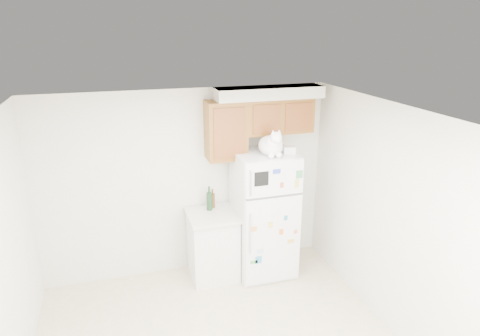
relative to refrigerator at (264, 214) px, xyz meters
name	(u,v)px	position (x,y,z in m)	size (l,w,h in m)	color
room_shell	(232,203)	(-0.83, -1.36, 0.82)	(3.84, 4.04, 2.52)	silver
refrigerator	(264,214)	(0.00, 0.00, 0.00)	(0.76, 0.78, 1.70)	white
base_counter	(213,245)	(-0.69, 0.07, -0.39)	(0.64, 0.64, 0.92)	white
cat	(272,145)	(0.04, -0.13, 0.99)	(0.36, 0.52, 0.37)	white
storage_box_back	(273,147)	(0.14, 0.08, 0.90)	(0.18, 0.13, 0.10)	white
storage_box_front	(289,150)	(0.28, -0.10, 0.89)	(0.15, 0.11, 0.09)	white
bottle_green	(209,198)	(-0.69, 0.19, 0.23)	(0.08, 0.08, 0.33)	#19381E
bottle_amber	(213,198)	(-0.64, 0.26, 0.20)	(0.06, 0.06, 0.27)	#593814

